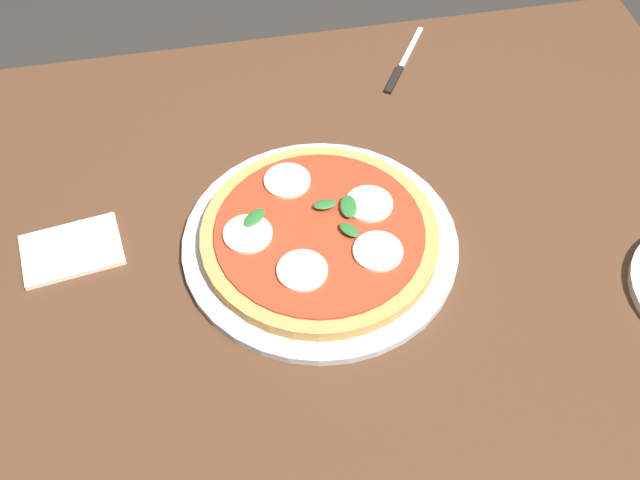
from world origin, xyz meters
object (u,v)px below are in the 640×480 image
(serving_tray, at_px, (320,242))
(napkin, at_px, (72,250))
(dining_table, at_px, (369,284))
(knife, at_px, (401,67))
(pizza, at_px, (319,233))

(serving_tray, bearing_deg, napkin, -8.89)
(dining_table, xyz_separation_m, knife, (-0.13, -0.34, 0.11))
(dining_table, height_order, pizza, pizza)
(knife, bearing_deg, serving_tray, 59.32)
(serving_tray, height_order, napkin, serving_tray)
(pizza, bearing_deg, knife, -120.86)
(pizza, bearing_deg, serving_tray, 129.87)
(napkin, bearing_deg, pizza, 171.26)
(pizza, xyz_separation_m, napkin, (0.33, -0.05, -0.02))
(dining_table, bearing_deg, serving_tray, -1.01)
(pizza, height_order, knife, pizza)
(pizza, height_order, napkin, pizza)
(dining_table, xyz_separation_m, serving_tray, (0.07, -0.00, 0.11))
(dining_table, height_order, napkin, napkin)
(napkin, bearing_deg, knife, -151.41)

